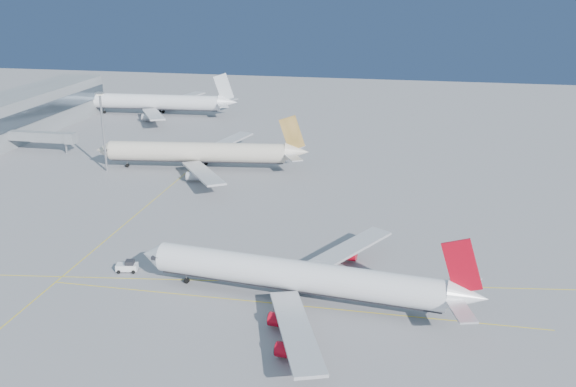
{
  "coord_description": "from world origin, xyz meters",
  "views": [
    {
      "loc": [
        24.91,
        -113.34,
        55.47
      ],
      "look_at": [
        -2.71,
        25.84,
        7.0
      ],
      "focal_mm": 40.0,
      "sensor_mm": 36.0,
      "label": 1
    }
  ],
  "objects_px": {
    "airliner_third": "(158,102)",
    "airliner_virgin": "(303,277)",
    "light_mast": "(103,125)",
    "airliner_etihad": "(202,152)",
    "pushback_tug": "(128,266)"
  },
  "relations": [
    {
      "from": "airliner_etihad",
      "to": "airliner_third",
      "type": "relative_size",
      "value": 0.96
    },
    {
      "from": "airliner_virgin",
      "to": "pushback_tug",
      "type": "relative_size",
      "value": 14.38
    },
    {
      "from": "airliner_virgin",
      "to": "airliner_etihad",
      "type": "bearing_deg",
      "value": 126.74
    },
    {
      "from": "airliner_third",
      "to": "airliner_etihad",
      "type": "bearing_deg",
      "value": -62.39
    },
    {
      "from": "airliner_etihad",
      "to": "pushback_tug",
      "type": "bearing_deg",
      "value": -90.62
    },
    {
      "from": "airliner_virgin",
      "to": "airliner_etihad",
      "type": "height_order",
      "value": "airliner_etihad"
    },
    {
      "from": "airliner_virgin",
      "to": "airliner_third",
      "type": "xyz_separation_m",
      "value": [
        -86.75,
        147.04,
        0.73
      ]
    },
    {
      "from": "airliner_virgin",
      "to": "airliner_etihad",
      "type": "xyz_separation_m",
      "value": [
        -44.05,
        75.7,
        0.41
      ]
    },
    {
      "from": "airliner_etihad",
      "to": "airliner_third",
      "type": "height_order",
      "value": "airliner_third"
    },
    {
      "from": "airliner_virgin",
      "to": "light_mast",
      "type": "bearing_deg",
      "value": 142.93
    },
    {
      "from": "airliner_etihad",
      "to": "pushback_tug",
      "type": "xyz_separation_m",
      "value": [
        8.05,
        -70.44,
        -4.07
      ]
    },
    {
      "from": "airliner_virgin",
      "to": "light_mast",
      "type": "xyz_separation_m",
      "value": [
        -71.31,
        67.92,
        9.18
      ]
    },
    {
      "from": "airliner_etihad",
      "to": "pushback_tug",
      "type": "height_order",
      "value": "airliner_etihad"
    },
    {
      "from": "airliner_virgin",
      "to": "airliner_third",
      "type": "height_order",
      "value": "airliner_third"
    },
    {
      "from": "airliner_third",
      "to": "airliner_virgin",
      "type": "bearing_deg",
      "value": -62.75
    }
  ]
}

